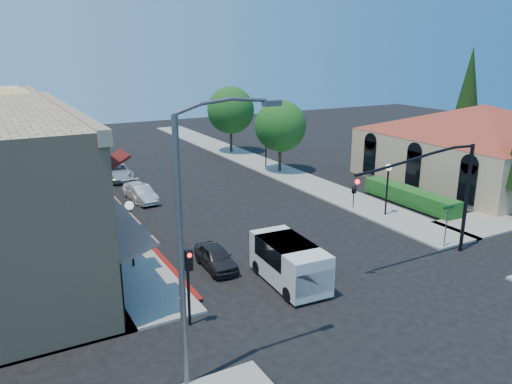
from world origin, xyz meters
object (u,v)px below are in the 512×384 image
white_van (290,261)px  parked_car_a (216,257)px  cobra_streetlight (191,235)px  signal_mast_arm (440,185)px  lamppost_left_far (79,163)px  lamppost_left_near (130,217)px  conifer_far (468,95)px  secondary_signal (189,273)px  street_tree_b (231,110)px  parked_car_d (117,172)px  street_tree_a (280,126)px  lamppost_right_far (266,139)px  lamppost_right_near (388,177)px  parked_car_b (142,194)px  street_name_sign (447,220)px  parked_car_c (138,191)px

white_van → parked_car_a: 4.10m
cobra_streetlight → signal_mast_arm: bearing=13.1°
lamppost_left_far → cobra_streetlight: bearing=-91.5°
lamppost_left_near → conifer_far: bearing=15.3°
secondary_signal → white_van: size_ratio=0.70×
conifer_far → street_tree_b: size_ratio=1.57×
parked_car_a → parked_car_d: 20.41m
street_tree_a → white_van: 22.57m
lamppost_left_near → lamppost_right_far: bearing=43.3°
cobra_streetlight → lamppost_right_near: 20.44m
lamppost_left_near → lamppost_right_far: 23.35m
parked_car_b → parked_car_d: bearing=85.1°
street_name_sign → lamppost_right_near: 5.98m
lamppost_left_far → parked_car_a: lamppost_left_far is taller
conifer_far → street_tree_b: conifer_far is taller
lamppost_left_far → lamppost_right_far: bearing=6.7°
signal_mast_arm → street_name_sign: bearing=23.2°
lamppost_right_near → signal_mast_arm: bearing=-112.1°
parked_car_b → lamppost_right_far: bearing=15.7°
cobra_streetlight → parked_car_b: 21.95m
lamppost_left_near → parked_car_c: size_ratio=0.91×
conifer_far → lamppost_right_near: size_ratio=3.08×
conifer_far → cobra_streetlight: 42.20m
signal_mast_arm → parked_car_c: size_ratio=2.04×
lamppost_right_far → parked_car_c: (-13.30, -4.00, -2.17)m
conifer_far → lamppost_right_far: 20.72m
lamppost_right_far → street_tree_b: bearing=87.9°
conifer_far → parked_car_b: size_ratio=3.02×
secondary_signal → cobra_streetlight: 4.65m
lamppost_left_near → parked_car_a: size_ratio=1.04×
street_name_sign → lamppost_right_far: 21.85m
signal_mast_arm → street_name_sign: 2.98m
conifer_far → parked_car_a: size_ratio=3.22×
street_tree_b → lamppost_right_near: (-0.30, -24.00, -1.81)m
signal_mast_arm → parked_car_b: signal_mast_arm is taller
signal_mast_arm → parked_car_d: size_ratio=1.66×
parked_car_a → parked_car_b: size_ratio=0.94×
lamppost_right_near → parked_car_a: bearing=-171.4°
street_tree_b → cobra_streetlight: 38.45m
street_name_sign → parked_car_c: bearing=124.6°
parked_car_c → conifer_far: bearing=-5.9°
parked_car_a → lamppost_right_far: bearing=55.5°
street_name_sign → parked_car_a: bearing=162.8°
parked_car_d → lamppost_left_near: bearing=-99.2°
parked_car_b → parked_car_c: 1.00m
lamppost_right_far → parked_car_a: size_ratio=1.04×
lamppost_left_near → lamppost_right_near: (17.00, 0.00, 0.00)m
street_tree_b → lamppost_right_far: street_tree_b is taller
street_tree_b → cobra_streetlight: (-17.95, -34.00, 0.72)m
street_tree_a → signal_mast_arm: bearing=-98.2°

